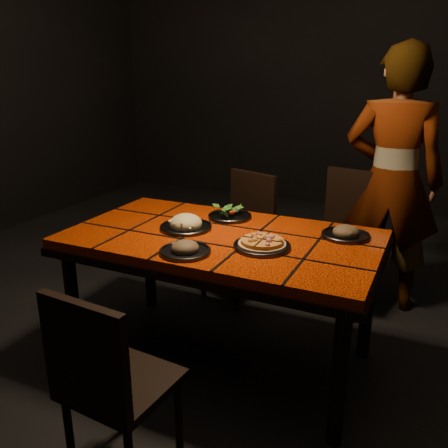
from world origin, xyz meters
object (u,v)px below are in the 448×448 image
at_px(diner, 392,181).
at_px(plate_pasta, 186,224).
at_px(chair_near, 107,378).
at_px(chair_far_right, 347,230).
at_px(dining_table, 222,249).
at_px(chair_far_left, 244,227).
at_px(plate_pizza, 262,244).

height_order(diner, plate_pasta, diner).
height_order(chair_near, chair_far_right, chair_far_right).
distance_m(dining_table, chair_far_right, 1.12).
height_order(chair_far_left, plate_pasta, chair_far_left).
bearing_deg(diner, chair_near, 69.54).
distance_m(chair_near, chair_far_right, 2.01).
bearing_deg(plate_pasta, chair_near, -78.76).
bearing_deg(chair_far_left, plate_pizza, -44.10).
bearing_deg(chair_near, chair_far_left, -79.04).
bearing_deg(chair_near, chair_far_right, -99.79).
xyz_separation_m(chair_far_left, plate_pasta, (0.01, -0.84, 0.27)).
bearing_deg(chair_far_left, dining_table, -56.44).
height_order(chair_far_left, plate_pizza, chair_far_left).
bearing_deg(plate_pasta, chair_far_left, 90.62).
bearing_deg(diner, plate_pasta, 49.41).
bearing_deg(dining_table, chair_near, -91.83).
height_order(chair_far_right, plate_pasta, chair_far_right).
distance_m(chair_near, chair_far_left, 1.79).
bearing_deg(dining_table, diner, 57.33).
bearing_deg(diner, chair_far_left, 15.59).
distance_m(dining_table, chair_far_left, 0.88).
bearing_deg(chair_far_right, chair_far_left, -156.36).
distance_m(chair_far_left, chair_far_right, 0.72).
distance_m(dining_table, chair_near, 0.96).
xyz_separation_m(chair_near, diner, (0.74, 2.05, 0.39)).
relative_size(chair_near, chair_far_left, 0.95).
bearing_deg(dining_table, plate_pizza, -20.00).
distance_m(diner, plate_pizza, 1.29).
relative_size(dining_table, chair_far_right, 1.75).
bearing_deg(chair_near, plate_pizza, -104.12).
bearing_deg(chair_far_left, diner, 34.60).
xyz_separation_m(dining_table, diner, (0.71, 1.11, 0.20)).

